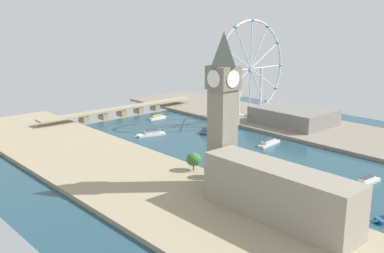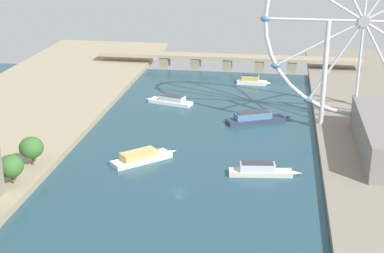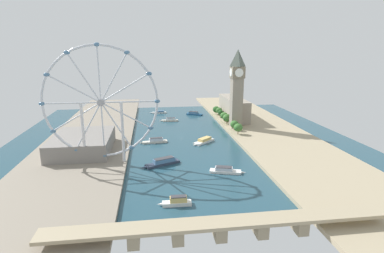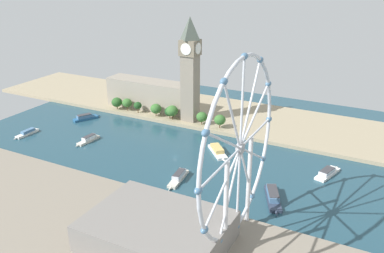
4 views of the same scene
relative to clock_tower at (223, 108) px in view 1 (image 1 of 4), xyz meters
The scene contains 15 objects.
ground_plane 89.69m from the clock_tower, 18.76° to the left, with size 371.14×371.14×0.00m, color #234756.
riverbank_left 63.57m from the clock_tower, 142.87° to the left, with size 90.00×520.00×3.00m, color tan.
riverbank_right 178.80m from the clock_tower, ahead, with size 90.00×520.00×3.00m, color gray.
clock_tower is the anchor object (origin of this frame).
parliament_block 63.32m from the clock_tower, 102.38° to the right, with size 22.00×87.52×28.00m, color gray.
tree_row_embankment 47.28m from the clock_tower, 74.00° to the right, with size 12.22×120.61×13.49m.
ferris_wheel 176.68m from the clock_tower, 35.82° to the left, with size 95.97×3.20×98.70m.
riverside_hall 186.44m from the clock_tower, 22.40° to the left, with size 52.86×70.97×14.98m, color gray.
river_bridge 233.19m from the clock_tower, 72.34° to the left, with size 183.14×12.55×9.48m.
tour_boat_1 119.74m from the clock_tower, 23.53° to the left, with size 30.65×9.12×5.46m.
tour_boat_2 148.92m from the clock_tower, 71.13° to the left, with size 29.48×13.90×5.03m.
tour_boat_3 85.19m from the clock_tower, 45.82° to the left, with size 26.60×24.98×4.99m.
tour_boat_5 207.17m from the clock_tower, 63.84° to the left, with size 21.75×5.64×6.27m.
tour_boat_6 107.24m from the clock_tower, 35.27° to the right, with size 26.02×6.83×4.97m.
tour_boat_7 152.15m from the clock_tower, 48.99° to the left, with size 34.49×19.58×5.93m.
Camera 1 is at (-258.66, -208.32, 106.38)m, focal length 42.65 mm.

